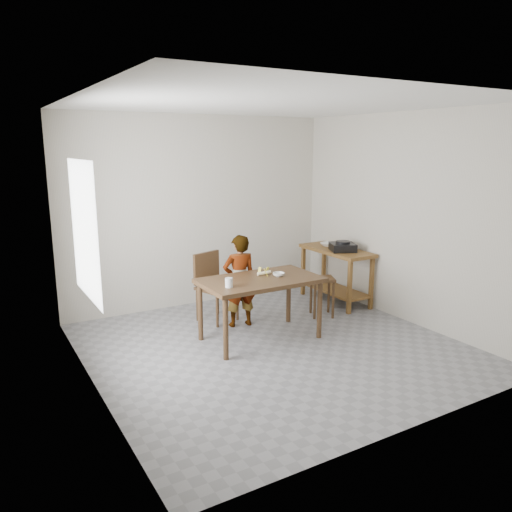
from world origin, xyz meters
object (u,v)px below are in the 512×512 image
prep_counter (336,275)px  dining_chair (217,288)px  dining_table (260,309)px  stool (322,297)px  child (239,281)px

prep_counter → dining_chair: dining_chair is taller
prep_counter → dining_chair: bearing=175.6°
dining_table → stool: (1.15, 0.29, -0.11)m
dining_table → dining_chair: size_ratio=1.56×
dining_table → dining_chair: 0.86m
child → dining_chair: bearing=-55.2°
dining_chair → stool: 1.43m
child → stool: bearing=176.8°
prep_counter → child: size_ratio=1.01×
prep_counter → stool: bearing=-144.3°
dining_table → child: child is taller
prep_counter → stool: 0.71m
prep_counter → child: 1.73m
child → dining_table: bearing=97.7°
dining_table → prep_counter: prep_counter is taller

